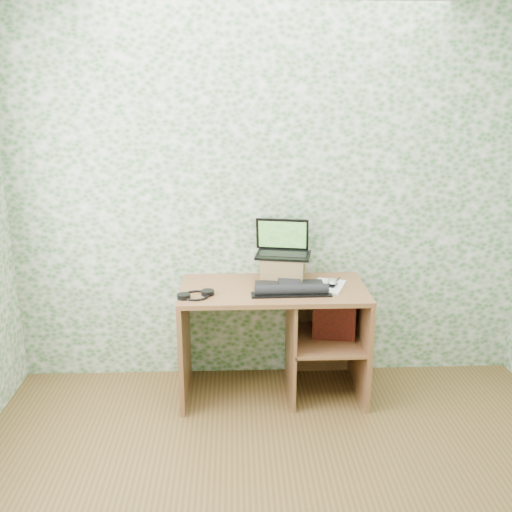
{
  "coord_description": "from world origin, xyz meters",
  "views": [
    {
      "loc": [
        -0.25,
        -2.01,
        1.99
      ],
      "look_at": [
        -0.11,
        1.39,
        0.98
      ],
      "focal_mm": 40.0,
      "sensor_mm": 36.0,
      "label": 1
    }
  ],
  "objects_px": {
    "desk": "(284,324)",
    "riser": "(283,268)",
    "laptop": "(283,247)",
    "keyboard": "(290,288)",
    "notepad": "(328,286)"
  },
  "relations": [
    {
      "from": "desk",
      "to": "notepad",
      "type": "distance_m",
      "value": 0.39
    },
    {
      "from": "laptop",
      "to": "notepad",
      "type": "relative_size",
      "value": 1.46
    },
    {
      "from": "laptop",
      "to": "keyboard",
      "type": "height_order",
      "value": "laptop"
    },
    {
      "from": "keyboard",
      "to": "notepad",
      "type": "distance_m",
      "value": 0.26
    },
    {
      "from": "riser",
      "to": "notepad",
      "type": "xyz_separation_m",
      "value": [
        0.28,
        -0.14,
        -0.08
      ]
    },
    {
      "from": "notepad",
      "to": "keyboard",
      "type": "bearing_deg",
      "value": -141.72
    },
    {
      "from": "riser",
      "to": "notepad",
      "type": "bearing_deg",
      "value": -27.33
    },
    {
      "from": "keyboard",
      "to": "notepad",
      "type": "xyz_separation_m",
      "value": [
        0.25,
        0.08,
        -0.02
      ]
    },
    {
      "from": "riser",
      "to": "laptop",
      "type": "height_order",
      "value": "laptop"
    },
    {
      "from": "laptop",
      "to": "keyboard",
      "type": "xyz_separation_m",
      "value": [
        0.03,
        -0.26,
        -0.2
      ]
    },
    {
      "from": "desk",
      "to": "notepad",
      "type": "xyz_separation_m",
      "value": [
        0.28,
        -0.03,
        0.28
      ]
    },
    {
      "from": "desk",
      "to": "keyboard",
      "type": "relative_size",
      "value": 2.4
    },
    {
      "from": "laptop",
      "to": "desk",
      "type": "bearing_deg",
      "value": -77.52
    },
    {
      "from": "riser",
      "to": "laptop",
      "type": "distance_m",
      "value": 0.14
    },
    {
      "from": "desk",
      "to": "riser",
      "type": "height_order",
      "value": "riser"
    }
  ]
}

